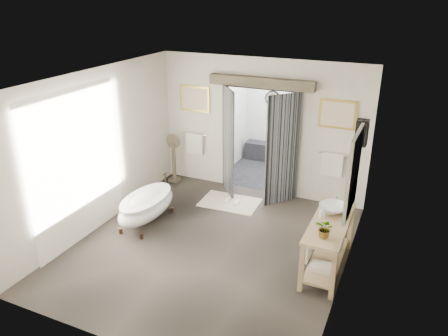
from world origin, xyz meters
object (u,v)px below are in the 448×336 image
at_px(clawfoot_tub, 146,205).
at_px(basin, 333,209).
at_px(rug, 230,202).
at_px(vanity, 327,241).

height_order(clawfoot_tub, basin, basin).
bearing_deg(basin, clawfoot_tub, 171.84).
relative_size(clawfoot_tub, rug, 1.28).
bearing_deg(vanity, clawfoot_tub, 178.86).
height_order(clawfoot_tub, rug, clawfoot_tub).
relative_size(rug, basin, 2.68).
xyz_separation_m(clawfoot_tub, vanity, (3.40, -0.07, 0.14)).
distance_m(vanity, basin, 0.50).
bearing_deg(rug, basin, -27.63).
xyz_separation_m(vanity, rug, (-2.30, 1.48, -0.50)).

